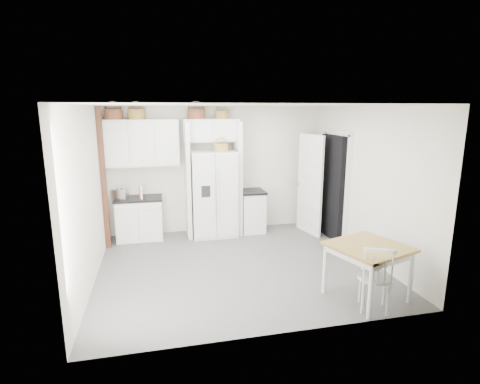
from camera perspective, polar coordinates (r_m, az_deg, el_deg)
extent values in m
plane|color=#484848|center=(6.35, -0.22, -11.08)|extent=(4.50, 4.50, 0.00)
plane|color=white|center=(5.81, -0.25, 13.10)|extent=(4.50, 4.50, 0.00)
plane|color=beige|center=(7.88, -3.42, 3.44)|extent=(4.50, 0.00, 4.50)
plane|color=beige|center=(5.89, -22.12, -0.58)|extent=(0.00, 4.00, 4.00)
plane|color=beige|center=(6.79, 18.63, 1.33)|extent=(0.00, 4.00, 4.00)
cube|color=silver|center=(7.60, -4.06, -0.25)|extent=(0.89, 0.72, 1.73)
cube|color=silver|center=(7.69, -15.07, -4.05)|extent=(0.88, 0.55, 0.81)
cube|color=silver|center=(7.91, 1.80, -3.03)|extent=(0.48, 0.57, 0.84)
cube|color=olive|center=(5.48, 18.76, -11.44)|extent=(1.15, 1.15, 0.76)
cube|color=silver|center=(5.19, 19.87, -12.15)|extent=(0.56, 0.54, 0.88)
cube|color=black|center=(7.58, -15.25, -0.97)|extent=(0.91, 0.59, 0.04)
cube|color=black|center=(7.81, 1.82, 0.08)|extent=(0.52, 0.61, 0.04)
cube|color=silver|center=(7.51, -17.90, -0.33)|extent=(0.33, 0.25, 0.20)
cube|color=#972D11|center=(7.47, -14.96, -0.09)|extent=(0.04, 0.16, 0.23)
cube|color=white|center=(7.47, -14.83, -0.03)|extent=(0.05, 0.17, 0.25)
cylinder|color=maroon|center=(7.54, -18.74, 11.14)|extent=(0.33, 0.33, 0.19)
cylinder|color=olive|center=(7.51, -15.54, 11.34)|extent=(0.32, 0.32, 0.19)
cylinder|color=maroon|center=(7.55, -6.70, 11.72)|extent=(0.34, 0.34, 0.19)
cylinder|color=olive|center=(7.62, -2.83, 11.66)|extent=(0.27, 0.27, 0.16)
cylinder|color=olive|center=(7.38, -2.91, 6.76)|extent=(0.27, 0.27, 0.15)
cube|color=silver|center=(7.54, -14.67, 7.24)|extent=(1.40, 0.34, 0.90)
cube|color=silver|center=(7.60, -4.42, 9.35)|extent=(1.12, 0.34, 0.45)
cube|color=silver|center=(7.53, -7.99, 1.76)|extent=(0.08, 0.60, 2.30)
cube|color=silver|center=(7.68, -0.38, 2.09)|extent=(0.08, 0.60, 2.30)
cube|color=black|center=(7.19, -20.09, 1.82)|extent=(0.09, 0.09, 2.60)
cube|color=black|center=(7.66, 14.06, 0.72)|extent=(0.18, 0.85, 2.05)
cube|color=white|center=(7.80, 10.59, 1.10)|extent=(0.21, 0.79, 2.05)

